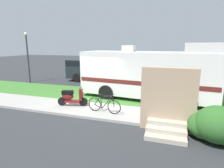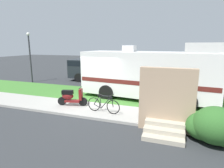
# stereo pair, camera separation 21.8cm
# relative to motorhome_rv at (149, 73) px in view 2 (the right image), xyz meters

# --- Properties ---
(ground_plane) EXTENTS (80.00, 80.00, 0.00)m
(ground_plane) POSITION_rel_motorhome_rv_xyz_m (-2.80, -1.75, -1.57)
(ground_plane) COLOR #2D3033
(sidewalk) EXTENTS (24.00, 2.00, 0.12)m
(sidewalk) POSITION_rel_motorhome_rv_xyz_m (-2.80, -2.95, -1.51)
(sidewalk) COLOR #9E9B93
(sidewalk) RESTS_ON ground
(grass_strip) EXTENTS (24.00, 3.40, 0.08)m
(grass_strip) POSITION_rel_motorhome_rv_xyz_m (-2.80, -0.25, -1.53)
(grass_strip) COLOR #3D752D
(grass_strip) RESTS_ON ground
(motorhome_rv) EXTENTS (7.83, 3.13, 3.30)m
(motorhome_rv) POSITION_rel_motorhome_rv_xyz_m (0.00, 0.00, 0.00)
(motorhome_rv) COLOR silver
(motorhome_rv) RESTS_ON ground
(scooter) EXTENTS (1.53, 0.63, 0.97)m
(scooter) POSITION_rel_motorhome_rv_xyz_m (-3.54, -2.83, -0.99)
(scooter) COLOR black
(scooter) RESTS_ON ground
(bicycle) EXTENTS (1.65, 0.52, 0.88)m
(bicycle) POSITION_rel_motorhome_rv_xyz_m (-1.61, -3.23, -1.07)
(bicycle) COLOR black
(bicycle) RESTS_ON ground
(pickup_truck_near) EXTENTS (5.74, 2.39, 1.89)m
(pickup_truck_near) POSITION_rel_motorhome_rv_xyz_m (-5.47, 4.37, -0.56)
(pickup_truck_near) COLOR #1E2328
(pickup_truck_near) RESTS_ON ground
(porch_steps) EXTENTS (2.00, 1.26, 2.40)m
(porch_steps) POSITION_rel_motorhome_rv_xyz_m (1.20, -4.04, -0.60)
(porch_steps) COLOR #B2A893
(porch_steps) RESTS_ON ground
(bush_by_porch) EXTENTS (1.75, 1.32, 1.24)m
(bush_by_porch) POSITION_rel_motorhome_rv_xyz_m (2.78, -4.44, -0.98)
(bush_by_porch) COLOR #2D6026
(bush_by_porch) RESTS_ON ground
(bottle_green) EXTENTS (0.07, 0.07, 0.28)m
(bottle_green) POSITION_rel_motorhome_rv_xyz_m (1.66, -3.54, -1.33)
(bottle_green) COLOR brown
(bottle_green) RESTS_ON ground
(bottle_spare) EXTENTS (0.08, 0.08, 0.28)m
(bottle_spare) POSITION_rel_motorhome_rv_xyz_m (0.94, -2.60, -1.33)
(bottle_spare) COLOR navy
(bottle_spare) RESTS_ON ground
(street_lamp_post) EXTENTS (0.28, 0.28, 4.19)m
(street_lamp_post) POSITION_rel_motorhome_rv_xyz_m (-10.29, 1.85, 0.98)
(street_lamp_post) COLOR #333338
(street_lamp_post) RESTS_ON ground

